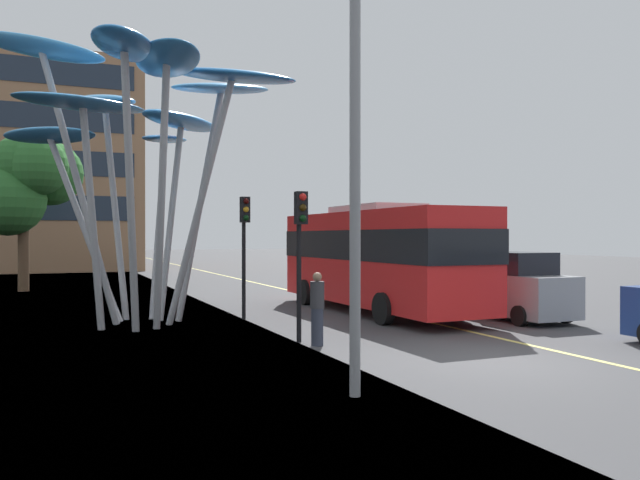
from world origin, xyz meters
The scene contains 10 objects.
ground centered at (-0.69, 0.00, -0.05)m, with size 120.00×240.00×0.10m.
red_bus centered at (1.63, 8.70, 2.01)m, with size 2.97×10.62×3.68m.
leaf_sculpture centered at (-6.12, 8.91, 6.37)m, with size 8.95×9.32×8.65m.
traffic_light_kerb_near centered at (-3.01, 3.77, 2.68)m, with size 0.28×0.42×3.70m.
traffic_light_kerb_far centered at (-3.08, 8.51, 2.78)m, with size 0.28×0.42×3.85m.
car_parked_mid centered at (4.77, 5.34, 1.00)m, with size 1.92×4.13×2.12m.
car_parked_far centered at (4.90, 12.62, 0.98)m, with size 1.94×3.90×2.08m.
street_lamp centered at (-3.71, -1.52, 5.15)m, with size 1.70×0.44×8.14m.
tree_pavement_near centered at (-9.73, 22.67, 5.29)m, with size 5.16×4.48×7.37m.
pedestrian centered at (-2.79, 3.22, 0.88)m, with size 0.34×0.34×1.75m.
Camera 1 is at (-8.61, -10.95, 2.60)m, focal length 36.12 mm.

